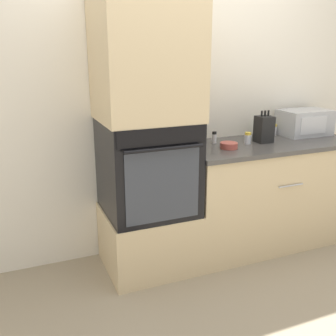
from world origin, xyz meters
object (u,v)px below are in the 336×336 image
condiment_jar_mid (259,130)px  condiment_jar_back (248,138)px  knife_block (264,129)px  bowl (229,145)px  microwave (304,122)px  condiment_jar_near (214,137)px  wall_oven (148,167)px  condiment_jar_far (274,130)px

condiment_jar_mid → condiment_jar_back: size_ratio=1.26×
knife_block → bowl: 0.38m
microwave → knife_block: 0.51m
condiment_jar_back → bowl: bearing=-161.3°
bowl → condiment_jar_mid: size_ratio=1.15×
bowl → condiment_jar_back: bearing=18.7°
bowl → condiment_jar_near: condiment_jar_near is taller
wall_oven → condiment_jar_mid: (1.08, 0.21, 0.14)m
microwave → condiment_jar_near: size_ratio=4.61×
condiment_jar_near → condiment_jar_mid: size_ratio=0.80×
microwave → condiment_jar_far: bearing=161.7°
condiment_jar_mid → microwave: bearing=-10.7°
microwave → knife_block: (-0.50, -0.11, -0.00)m
wall_oven → condiment_jar_mid: size_ratio=5.81×
microwave → condiment_jar_near: 0.89m
knife_block → condiment_jar_far: size_ratio=2.64×
knife_block → condiment_jar_mid: bearing=66.0°
condiment_jar_mid → condiment_jar_far: size_ratio=1.20×
bowl → condiment_jar_far: bearing=23.6°
bowl → condiment_jar_back: 0.23m
condiment_jar_far → condiment_jar_mid: bearing=-178.2°
microwave → condiment_jar_back: size_ratio=4.64×
condiment_jar_back → knife_block: bearing=-0.1°
microwave → knife_block: size_ratio=1.68×
bowl → condiment_jar_far: size_ratio=1.38×
wall_oven → condiment_jar_near: 0.64m
condiment_jar_near → knife_block: bearing=-17.7°
condiment_jar_near → condiment_jar_back: size_ratio=1.01×
bowl → condiment_jar_mid: bearing=30.3°
wall_oven → microwave: size_ratio=1.57×
knife_block → condiment_jar_mid: size_ratio=2.19×
knife_block → condiment_jar_near: 0.41m
knife_block → condiment_jar_far: knife_block is taller
microwave → bowl: size_ratio=3.22×
condiment_jar_near → condiment_jar_far: (0.63, 0.07, 0.00)m
microwave → condiment_jar_far: 0.27m
wall_oven → condiment_jar_mid: wall_oven is taller
knife_block → condiment_jar_mid: 0.21m
microwave → condiment_jar_mid: microwave is taller
condiment_jar_mid → condiment_jar_far: condiment_jar_mid is taller
condiment_jar_mid → bowl: bearing=-149.7°
condiment_jar_far → knife_block: bearing=-141.8°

